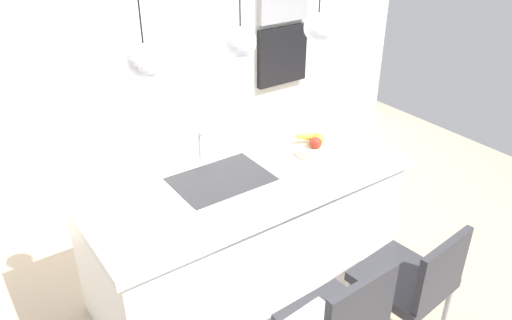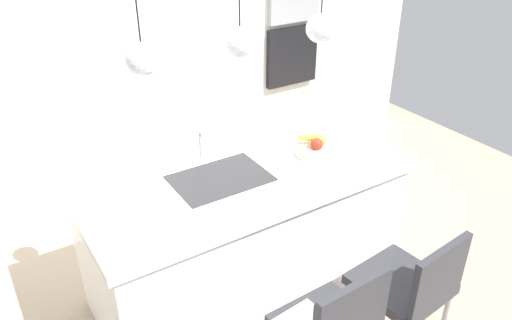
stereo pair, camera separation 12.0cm
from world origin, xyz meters
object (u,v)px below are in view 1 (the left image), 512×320
Objects in this scene: chair_far at (413,280)px; microwave at (283,3)px; oven at (282,56)px; fruit_bowl at (315,146)px.

microwave is at bearing 68.58° from chair_far.
oven is at bearing 68.58° from chair_far.
microwave is 0.96× the size of oven.
oven is 0.66× the size of chair_far.
oven is at bearing 58.79° from fruit_bowl.
chair_far is at bearing -111.42° from oven.
oven is (0.00, 0.00, -0.50)m from microwave.
fruit_bowl is 1.98m from microwave.
microwave is 0.50m from oven.
microwave reaches higher than fruit_bowl.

